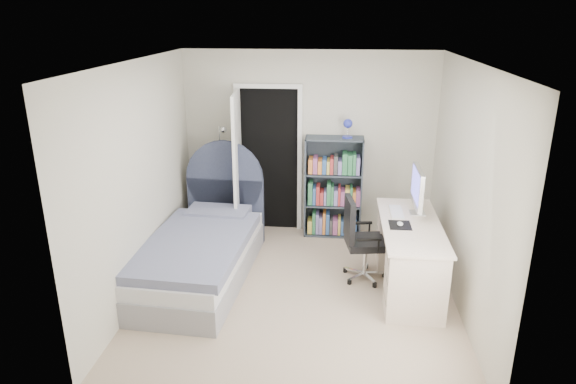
# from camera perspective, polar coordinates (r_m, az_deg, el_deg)

# --- Properties ---
(room_shell) EXTENTS (3.50, 3.70, 2.60)m
(room_shell) POSITION_cam_1_polar(r_m,az_deg,el_deg) (5.33, 1.20, 0.74)
(room_shell) COLOR gray
(room_shell) RESTS_ON ground
(door) EXTENTS (0.92, 0.83, 2.06)m
(door) POSITION_cam_1_polar(r_m,az_deg,el_deg) (6.92, -4.38, 3.22)
(door) COLOR black
(door) RESTS_ON ground
(bed) EXTENTS (1.20, 2.33, 1.39)m
(bed) POSITION_cam_1_polar(r_m,az_deg,el_deg) (6.12, -9.49, -6.44)
(bed) COLOR gray
(bed) RESTS_ON ground
(nightstand) EXTENTS (0.35, 0.35, 0.53)m
(nightstand) POSITION_cam_1_polar(r_m,az_deg,el_deg) (7.25, -7.86, -1.90)
(nightstand) COLOR tan
(nightstand) RESTS_ON ground
(floor_lamp) EXTENTS (0.22, 0.22, 1.54)m
(floor_lamp) POSITION_cam_1_polar(r_m,az_deg,el_deg) (7.10, -7.21, 0.10)
(floor_lamp) COLOR silver
(floor_lamp) RESTS_ON ground
(bookcase) EXTENTS (0.77, 0.33, 1.64)m
(bookcase) POSITION_cam_1_polar(r_m,az_deg,el_deg) (7.06, 5.11, 0.04)
(bookcase) COLOR #353F49
(bookcase) RESTS_ON ground
(desk) EXTENTS (0.64, 1.60, 1.31)m
(desk) POSITION_cam_1_polar(r_m,az_deg,el_deg) (5.89, 13.29, -6.57)
(desk) COLOR beige
(desk) RESTS_ON ground
(office_chair) EXTENTS (0.53, 0.54, 0.99)m
(office_chair) POSITION_cam_1_polar(r_m,az_deg,el_deg) (5.93, 7.90, -4.79)
(office_chair) COLOR silver
(office_chair) RESTS_ON ground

